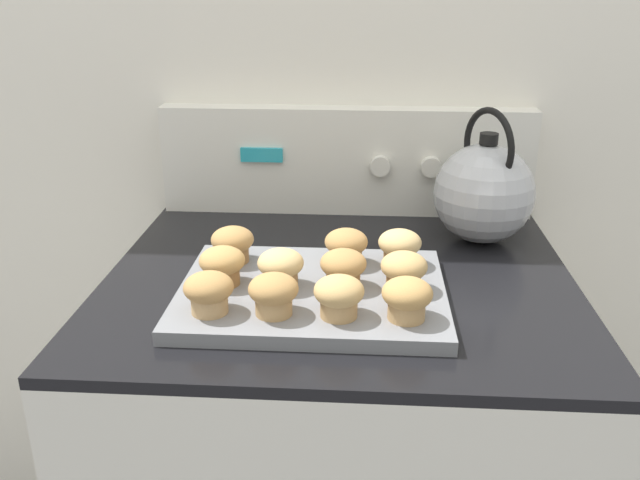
{
  "coord_description": "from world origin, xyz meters",
  "views": [
    {
      "loc": [
        0.04,
        -0.67,
        1.38
      ],
      "look_at": [
        -0.03,
        0.31,
        0.99
      ],
      "focal_mm": 38.0,
      "sensor_mm": 36.0,
      "label": 1
    }
  ],
  "objects_px": {
    "muffin_r1_c1": "(281,267)",
    "muffin_r1_c0": "(222,265)",
    "muffin_r0_c2": "(339,295)",
    "muffin_r2_c3": "(400,246)",
    "muffin_pan": "(312,293)",
    "muffin_r1_c2": "(343,267)",
    "muffin_r0_c1": "(273,293)",
    "tea_kettle": "(483,191)",
    "muffin_r2_c0": "(233,243)",
    "muffin_r0_c0": "(209,292)",
    "muffin_r2_c2": "(346,246)",
    "muffin_r0_c3": "(407,298)",
    "muffin_r1_c3": "(404,270)"
  },
  "relations": [
    {
      "from": "muffin_r0_c2",
      "to": "muffin_r1_c1",
      "type": "xyz_separation_m",
      "value": [
        -0.09,
        0.09,
        0.0
      ]
    },
    {
      "from": "muffin_r1_c1",
      "to": "muffin_r1_c0",
      "type": "bearing_deg",
      "value": 178.08
    },
    {
      "from": "muffin_pan",
      "to": "muffin_r2_c3",
      "type": "height_order",
      "value": "muffin_r2_c3"
    },
    {
      "from": "muffin_r1_c1",
      "to": "muffin_r1_c3",
      "type": "xyz_separation_m",
      "value": [
        0.19,
        0.0,
        0.0
      ]
    },
    {
      "from": "muffin_r2_c2",
      "to": "tea_kettle",
      "type": "distance_m",
      "value": 0.31
    },
    {
      "from": "muffin_r2_c0",
      "to": "tea_kettle",
      "type": "xyz_separation_m",
      "value": [
        0.43,
        0.18,
        0.04
      ]
    },
    {
      "from": "muffin_r0_c0",
      "to": "muffin_r2_c2",
      "type": "height_order",
      "value": "same"
    },
    {
      "from": "muffin_r1_c1",
      "to": "muffin_r1_c2",
      "type": "height_order",
      "value": "same"
    },
    {
      "from": "muffin_r1_c3",
      "to": "tea_kettle",
      "type": "height_order",
      "value": "tea_kettle"
    },
    {
      "from": "muffin_r2_c2",
      "to": "muffin_r2_c3",
      "type": "xyz_separation_m",
      "value": [
        0.09,
        0.0,
        0.0
      ]
    },
    {
      "from": "muffin_r0_c1",
      "to": "muffin_r2_c0",
      "type": "height_order",
      "value": "same"
    },
    {
      "from": "muffin_r0_c1",
      "to": "muffin_r1_c2",
      "type": "distance_m",
      "value": 0.13
    },
    {
      "from": "muffin_r1_c0",
      "to": "muffin_pan",
      "type": "bearing_deg",
      "value": -0.34
    },
    {
      "from": "muffin_r1_c3",
      "to": "muffin_r2_c2",
      "type": "distance_m",
      "value": 0.13
    },
    {
      "from": "muffin_pan",
      "to": "muffin_r2_c2",
      "type": "relative_size",
      "value": 5.75
    },
    {
      "from": "muffin_pan",
      "to": "muffin_r1_c2",
      "type": "height_order",
      "value": "muffin_r1_c2"
    },
    {
      "from": "muffin_r0_c0",
      "to": "muffin_r2_c3",
      "type": "height_order",
      "value": "same"
    },
    {
      "from": "muffin_r0_c2",
      "to": "muffin_r2_c0",
      "type": "relative_size",
      "value": 1.0
    },
    {
      "from": "muffin_r1_c1",
      "to": "muffin_r0_c3",
      "type": "bearing_deg",
      "value": -26.31
    },
    {
      "from": "muffin_r0_c1",
      "to": "muffin_r2_c3",
      "type": "relative_size",
      "value": 1.0
    },
    {
      "from": "muffin_r0_c1",
      "to": "muffin_r1_c1",
      "type": "bearing_deg",
      "value": 90.57
    },
    {
      "from": "tea_kettle",
      "to": "muffin_r0_c0",
      "type": "bearing_deg",
      "value": -139.93
    },
    {
      "from": "muffin_r1_c2",
      "to": "muffin_r2_c2",
      "type": "relative_size",
      "value": 1.0
    },
    {
      "from": "muffin_pan",
      "to": "muffin_r0_c2",
      "type": "bearing_deg",
      "value": -64.67
    },
    {
      "from": "muffin_r1_c0",
      "to": "muffin_r1_c1",
      "type": "relative_size",
      "value": 1.0
    },
    {
      "from": "muffin_r0_c1",
      "to": "muffin_pan",
      "type": "bearing_deg",
      "value": 63.17
    },
    {
      "from": "muffin_r0_c3",
      "to": "muffin_r0_c2",
      "type": "bearing_deg",
      "value": 179.62
    },
    {
      "from": "muffin_r0_c2",
      "to": "muffin_r1_c1",
      "type": "bearing_deg",
      "value": 135.27
    },
    {
      "from": "muffin_r2_c3",
      "to": "tea_kettle",
      "type": "relative_size",
      "value": 0.28
    },
    {
      "from": "muffin_r0_c1",
      "to": "tea_kettle",
      "type": "height_order",
      "value": "tea_kettle"
    },
    {
      "from": "muffin_r2_c0",
      "to": "muffin_r0_c1",
      "type": "bearing_deg",
      "value": -63.17
    },
    {
      "from": "muffin_r0_c3",
      "to": "muffin_r1_c1",
      "type": "distance_m",
      "value": 0.21
    },
    {
      "from": "muffin_r1_c0",
      "to": "muffin_r2_c3",
      "type": "bearing_deg",
      "value": 18.72
    },
    {
      "from": "muffin_r0_c2",
      "to": "muffin_r0_c3",
      "type": "xyz_separation_m",
      "value": [
        0.09,
        -0.0,
        0.0
      ]
    },
    {
      "from": "muffin_r0_c2",
      "to": "muffin_r1_c2",
      "type": "xyz_separation_m",
      "value": [
        0.0,
        0.1,
        0.0
      ]
    },
    {
      "from": "muffin_pan",
      "to": "muffin_r1_c3",
      "type": "bearing_deg",
      "value": -0.57
    },
    {
      "from": "muffin_r2_c3",
      "to": "muffin_r1_c2",
      "type": "bearing_deg",
      "value": -134.23
    },
    {
      "from": "muffin_r0_c1",
      "to": "muffin_r2_c0",
      "type": "relative_size",
      "value": 1.0
    },
    {
      "from": "muffin_r0_c2",
      "to": "muffin_r2_c3",
      "type": "xyz_separation_m",
      "value": [
        0.09,
        0.19,
        0.0
      ]
    },
    {
      "from": "muffin_r1_c1",
      "to": "muffin_r2_c0",
      "type": "relative_size",
      "value": 1.0
    },
    {
      "from": "muffin_r1_c2",
      "to": "muffin_r1_c1",
      "type": "bearing_deg",
      "value": -177.29
    },
    {
      "from": "muffin_r0_c3",
      "to": "muffin_r1_c2",
      "type": "bearing_deg",
      "value": 133.37
    },
    {
      "from": "muffin_r0_c0",
      "to": "muffin_r1_c0",
      "type": "bearing_deg",
      "value": 90.07
    },
    {
      "from": "muffin_r2_c2",
      "to": "muffin_r1_c1",
      "type": "bearing_deg",
      "value": -135.97
    },
    {
      "from": "muffin_r0_c1",
      "to": "muffin_r2_c2",
      "type": "xyz_separation_m",
      "value": [
        0.1,
        0.18,
        0.0
      ]
    },
    {
      "from": "tea_kettle",
      "to": "muffin_r2_c0",
      "type": "bearing_deg",
      "value": -157.27
    },
    {
      "from": "muffin_r0_c1",
      "to": "muffin_r0_c3",
      "type": "relative_size",
      "value": 1.0
    },
    {
      "from": "muffin_r0_c1",
      "to": "muffin_r1_c0",
      "type": "xyz_separation_m",
      "value": [
        -0.09,
        0.09,
        0.0
      ]
    },
    {
      "from": "muffin_r0_c0",
      "to": "muffin_r2_c0",
      "type": "height_order",
      "value": "same"
    },
    {
      "from": "muffin_r0_c3",
      "to": "muffin_r1_c0",
      "type": "xyz_separation_m",
      "value": [
        -0.28,
        0.1,
        0.0
      ]
    }
  ]
}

